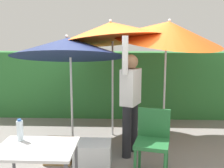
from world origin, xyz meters
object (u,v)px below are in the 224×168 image
object	(u,v)px
crate_cardboard	(59,150)
folding_table	(36,155)
umbrella_yellow	(69,47)
bottle_water	(20,130)
umbrella_rainbow	(112,32)
umbrella_orange	(168,31)
cooler_box	(93,155)
person_vendor	(131,97)
chair_plastic	(153,138)

from	to	relation	value
crate_cardboard	folding_table	world-z (taller)	folding_table
umbrella_yellow	bottle_water	world-z (taller)	umbrella_yellow
umbrella_rainbow	umbrella_orange	size ratio (longest dim) A/B	0.98
cooler_box	umbrella_rainbow	bearing A→B (deg)	80.59
umbrella_orange	umbrella_rainbow	bearing A→B (deg)	171.99
folding_table	umbrella_yellow	bearing A→B (deg)	90.42
person_vendor	cooler_box	world-z (taller)	person_vendor
crate_cardboard	folding_table	distance (m)	1.31
folding_table	crate_cardboard	bearing A→B (deg)	93.72
person_vendor	folding_table	world-z (taller)	person_vendor
chair_plastic	folding_table	xyz separation A→B (m)	(-1.29, -0.89, 0.14)
person_vendor	crate_cardboard	xyz separation A→B (m)	(-1.08, -0.30, -0.77)
person_vendor	folding_table	bearing A→B (deg)	-123.45
umbrella_orange	cooler_box	size ratio (longest dim) A/B	4.55
crate_cardboard	folding_table	bearing A→B (deg)	-86.28
person_vendor	chair_plastic	distance (m)	0.81
umbrella_yellow	bottle_water	bearing A→B (deg)	-97.30
crate_cardboard	folding_table	size ratio (longest dim) A/B	0.52
umbrella_orange	person_vendor	world-z (taller)	umbrella_orange
folding_table	bottle_water	world-z (taller)	bottle_water
chair_plastic	cooler_box	xyz separation A→B (m)	(-0.83, 0.15, -0.32)
umbrella_rainbow	umbrella_yellow	distance (m)	0.90
umbrella_rainbow	umbrella_orange	bearing A→B (deg)	-8.01
cooler_box	bottle_water	world-z (taller)	bottle_water
cooler_box	bottle_water	size ratio (longest dim) A/B	2.17
umbrella_rainbow	crate_cardboard	size ratio (longest dim) A/B	5.66
umbrella_orange	folding_table	xyz separation A→B (m)	(-1.66, -2.20, -1.31)
crate_cardboard	chair_plastic	bearing A→B (deg)	-13.40
umbrella_yellow	crate_cardboard	size ratio (longest dim) A/B	4.91
umbrella_rainbow	crate_cardboard	distance (m)	2.25
chair_plastic	person_vendor	bearing A→B (deg)	114.44
umbrella_orange	cooler_box	bearing A→B (deg)	-135.99
umbrella_yellow	folding_table	distance (m)	2.10
umbrella_orange	crate_cardboard	distance (m)	2.69
umbrella_yellow	chair_plastic	distance (m)	1.99
crate_cardboard	bottle_water	distance (m)	1.27
person_vendor	chair_plastic	world-z (taller)	person_vendor
person_vendor	crate_cardboard	world-z (taller)	person_vendor
crate_cardboard	bottle_water	size ratio (longest dim) A/B	1.72
umbrella_rainbow	folding_table	size ratio (longest dim) A/B	2.91
umbrella_yellow	bottle_water	distance (m)	1.86
umbrella_rainbow	person_vendor	bearing A→B (deg)	-68.00
umbrella_yellow	chair_plastic	xyz separation A→B (m)	(1.30, -0.93, -1.18)
umbrella_yellow	crate_cardboard	bearing A→B (deg)	-96.25
chair_plastic	cooler_box	bearing A→B (deg)	170.08
umbrella_rainbow	crate_cardboard	world-z (taller)	umbrella_rainbow
umbrella_yellow	folding_table	xyz separation A→B (m)	(0.01, -1.82, -1.04)
cooler_box	folding_table	xyz separation A→B (m)	(-0.45, -1.04, 0.47)
person_vendor	crate_cardboard	distance (m)	1.36
person_vendor	chair_plastic	xyz separation A→B (m)	(0.28, -0.63, -0.42)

